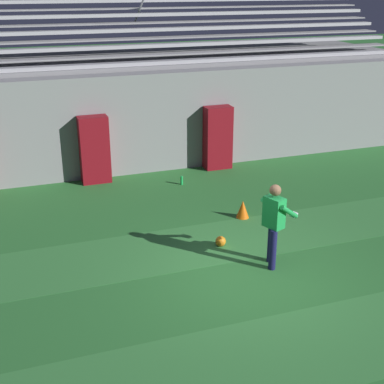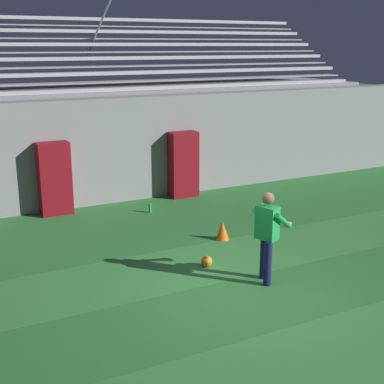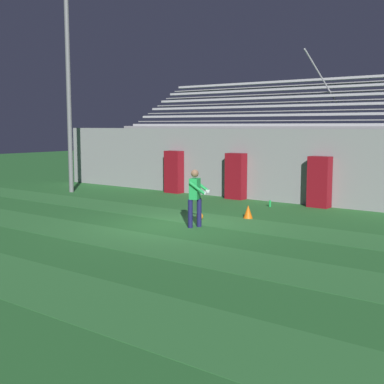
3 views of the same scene
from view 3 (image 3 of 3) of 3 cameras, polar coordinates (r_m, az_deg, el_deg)
name	(u,v)px [view 3 (image 3 of 3)]	position (r m, az deg, el deg)	size (l,w,h in m)	color
ground_plane	(174,226)	(15.69, -1.89, -3.62)	(80.00, 80.00, 0.00)	#2D7533
turf_stripe_mid	(118,238)	(14.06, -7.87, -4.93)	(28.00, 1.87, 0.01)	#38843D
turf_stripe_far	(204,219)	(16.82, 1.31, -2.88)	(28.00, 1.87, 0.01)	#38843D
back_wall	(283,165)	(20.87, 9.65, 2.83)	(24.00, 0.60, 2.80)	gray
padding_pillar_gate_left	(236,176)	(21.36, 4.69, 1.69)	(0.78, 0.44, 1.83)	maroon
padding_pillar_gate_right	(319,182)	(19.63, 13.44, 1.05)	(0.78, 0.44, 1.83)	maroon
padding_pillar_far_left	(174,172)	(23.28, -1.94, 2.16)	(0.78, 0.44, 1.83)	maroon
bleacher_stand	(313,159)	(23.26, 12.83, 3.45)	(18.00, 4.75, 5.83)	gray
floodlight_pole	(68,54)	(24.26, -13.13, 14.14)	(0.90, 0.36, 9.68)	slate
goalkeeper	(195,194)	(15.31, 0.36, -0.27)	(0.65, 0.70, 1.67)	#19194C
soccer_ball	(200,216)	(16.65, 0.84, -2.61)	(0.22, 0.22, 0.22)	orange
traffic_cone	(248,212)	(17.01, 6.00, -2.10)	(0.30, 0.30, 0.42)	orange
water_bottle	(270,204)	(19.50, 8.32, -1.23)	(0.07, 0.07, 0.24)	green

